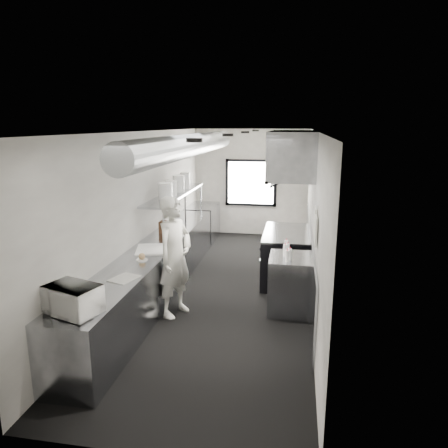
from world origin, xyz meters
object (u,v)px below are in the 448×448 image
at_px(range, 285,256).
at_px(small_plate, 142,260).
at_px(plate_stack_b, 171,188).
at_px(far_work_table, 203,223).
at_px(exhaust_hood, 292,154).
at_px(prep_counter, 155,271).
at_px(plate_stack_c, 179,184).
at_px(deli_tub_a, 90,288).
at_px(squeeze_bottle_a, 287,256).
at_px(squeeze_bottle_c, 285,250).
at_px(pass_shelf, 176,195).
at_px(microwave, 73,299).
at_px(deli_tub_b, 80,291).
at_px(plate_stack_a, 166,191).
at_px(cutting_board, 151,249).
at_px(bottle_station, 290,284).
at_px(line_cook, 175,257).
at_px(squeeze_bottle_b, 290,254).
at_px(squeeze_bottle_e, 286,246).
at_px(knife_block, 163,227).
at_px(squeeze_bottle_d, 288,248).
at_px(plate_stack_d, 185,180).

bearing_deg(range, small_plate, -137.05).
xyz_separation_m(small_plate, plate_stack_b, (-0.10, 1.91, 0.81)).
bearing_deg(far_work_table, exhaust_hood, -48.06).
xyz_separation_m(prep_counter, plate_stack_c, (-0.02, 1.67, 1.29)).
relative_size(exhaust_hood, deli_tub_a, 16.88).
xyz_separation_m(plate_stack_c, squeeze_bottle_a, (2.27, -2.12, -0.75)).
relative_size(deli_tub_a, squeeze_bottle_c, 0.68).
relative_size(exhaust_hood, pass_shelf, 0.73).
relative_size(microwave, deli_tub_a, 4.10).
distance_m(deli_tub_b, plate_stack_a, 3.06).
bearing_deg(cutting_board, far_work_table, 90.39).
height_order(plate_stack_a, squeeze_bottle_a, plate_stack_a).
distance_m(bottle_station, line_cook, 1.87).
relative_size(microwave, plate_stack_a, 1.77).
bearing_deg(squeeze_bottle_b, small_plate, -169.44).
distance_m(small_plate, plate_stack_b, 2.08).
relative_size(squeeze_bottle_b, squeeze_bottle_c, 0.92).
height_order(pass_shelf, squeeze_bottle_e, pass_shelf).
bearing_deg(squeeze_bottle_e, prep_counter, -177.35).
bearing_deg(deli_tub_b, microwave, -69.30).
relative_size(deli_tub_b, squeeze_bottle_b, 0.79).
relative_size(prep_counter, cutting_board, 9.45).
distance_m(bottle_station, knife_block, 2.74).
bearing_deg(squeeze_bottle_d, far_work_table, 121.08).
relative_size(bottle_station, squeeze_bottle_b, 5.10).
distance_m(range, knife_block, 2.41).
height_order(pass_shelf, plate_stack_c, plate_stack_c).
bearing_deg(small_plate, squeeze_bottle_e, 22.10).
bearing_deg(cutting_board, prep_counter, 96.93).
xyz_separation_m(exhaust_hood, plate_stack_b, (-2.28, -0.05, -0.67)).
height_order(pass_shelf, squeeze_bottle_c, pass_shelf).
xyz_separation_m(exhaust_hood, prep_counter, (-2.25, -1.20, -1.94)).
bearing_deg(small_plate, line_cook, 16.71).
bearing_deg(knife_block, deli_tub_a, -85.70).
bearing_deg(plate_stack_d, far_work_table, 89.15).
height_order(small_plate, squeeze_bottle_a, squeeze_bottle_a).
bearing_deg(far_work_table, small_plate, -89.06).
bearing_deg(squeeze_bottle_d, pass_shelf, 146.25).
relative_size(plate_stack_a, squeeze_bottle_c, 1.58).
bearing_deg(plate_stack_c, squeeze_bottle_c, -39.59).
bearing_deg(pass_shelf, knife_block, -99.76).
xyz_separation_m(exhaust_hood, bottle_station, (0.05, -1.40, -1.94)).
distance_m(far_work_table, deli_tub_a, 5.75).
height_order(deli_tub_b, plate_stack_c, plate_stack_c).
relative_size(bottle_station, squeeze_bottle_e, 4.94).
height_order(pass_shelf, deli_tub_b, pass_shelf).
bearing_deg(microwave, bottle_station, 63.83).
bearing_deg(plate_stack_c, small_plate, -87.76).
bearing_deg(squeeze_bottle_d, squeeze_bottle_a, -89.66).
height_order(far_work_table, plate_stack_a, plate_stack_a).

